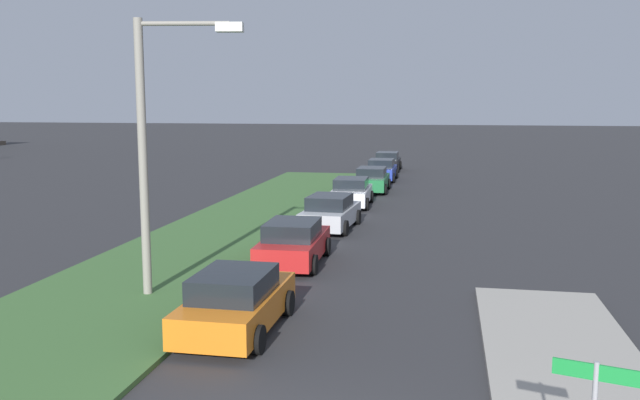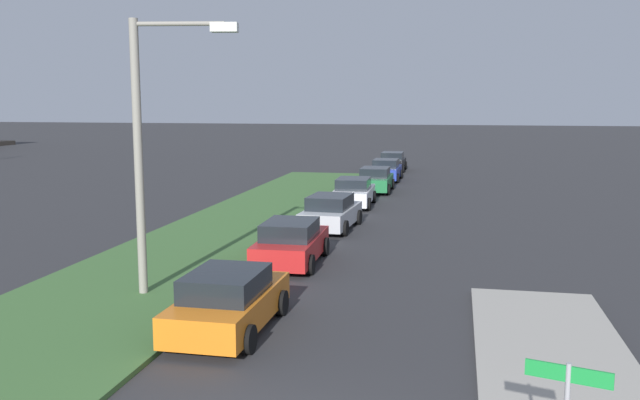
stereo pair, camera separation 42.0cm
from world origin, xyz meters
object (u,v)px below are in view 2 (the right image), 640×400
(parked_car_silver, at_px, (331,213))
(parked_car_blue, at_px, (386,170))
(parked_car_orange, at_px, (229,301))
(parked_car_black, at_px, (393,162))
(parked_car_white, at_px, (354,192))
(streetlight, at_px, (151,138))
(parked_car_green, at_px, (375,180))
(parked_car_red, at_px, (291,243))

(parked_car_silver, bearing_deg, parked_car_blue, 2.05)
(parked_car_orange, bearing_deg, parked_car_black, 0.16)
(parked_car_white, bearing_deg, streetlight, 169.12)
(parked_car_orange, distance_m, streetlight, 5.20)
(parked_car_green, distance_m, parked_car_blue, 5.91)
(parked_car_blue, distance_m, parked_car_black, 6.60)
(parked_car_green, height_order, streetlight, streetlight)
(parked_car_orange, xyz_separation_m, parked_car_blue, (31.28, -0.40, 0.00))
(parked_car_green, bearing_deg, parked_car_blue, -0.65)
(parked_car_blue, relative_size, streetlight, 0.57)
(parked_car_red, relative_size, parked_car_black, 1.01)
(parked_car_blue, distance_m, streetlight, 29.42)
(parked_car_red, bearing_deg, parked_car_green, -2.98)
(parked_car_orange, height_order, parked_car_blue, same)
(parked_car_black, bearing_deg, parked_car_red, 178.97)
(parked_car_orange, relative_size, parked_car_blue, 1.00)
(parked_car_green, xyz_separation_m, streetlight, (-23.09, 3.28, 3.67))
(parked_car_red, bearing_deg, parked_car_white, -1.89)
(parked_car_silver, bearing_deg, parked_car_red, -178.08)
(parked_car_white, bearing_deg, parked_car_orange, 178.62)
(parked_car_blue, relative_size, parked_car_black, 1.00)
(parked_car_silver, height_order, parked_car_black, same)
(streetlight, bearing_deg, parked_car_red, -31.37)
(parked_car_blue, bearing_deg, parked_car_black, 1.46)
(parked_car_orange, relative_size, parked_car_red, 0.99)
(parked_car_white, xyz_separation_m, parked_car_blue, (11.72, -0.43, 0.00))
(parked_car_blue, xyz_separation_m, parked_car_black, (6.59, 0.18, 0.00))
(parked_car_silver, xyz_separation_m, streetlight, (-10.79, 2.88, 3.67))
(parked_car_orange, distance_m, parked_car_silver, 13.07)
(parked_car_red, bearing_deg, parked_car_blue, -2.60)
(parked_car_green, bearing_deg, parked_car_red, 177.79)
(parked_car_red, xyz_separation_m, parked_car_green, (18.62, -0.55, 0.00))
(parked_car_silver, bearing_deg, parked_car_orange, -176.61)
(parked_car_orange, height_order, parked_car_green, same)
(parked_car_green, height_order, parked_car_black, same)
(parked_car_red, distance_m, parked_car_green, 18.63)
(parked_car_orange, bearing_deg, parked_car_blue, -0.24)
(parked_car_red, relative_size, parked_car_blue, 1.01)
(parked_car_silver, distance_m, parked_car_green, 12.30)
(parked_car_blue, bearing_deg, parked_car_red, 178.57)
(parked_car_orange, bearing_deg, parked_car_green, -0.38)
(parked_car_white, height_order, parked_car_green, same)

